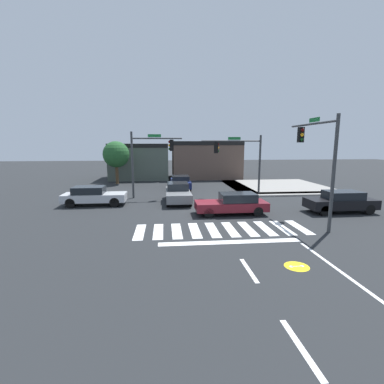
{
  "coord_description": "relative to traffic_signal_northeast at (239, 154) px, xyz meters",
  "views": [
    {
      "loc": [
        -3.05,
        -18.96,
        4.61
      ],
      "look_at": [
        -1.08,
        0.94,
        1.15
      ],
      "focal_mm": 26.27,
      "sensor_mm": 36.0,
      "label": 1
    }
  ],
  "objects": [
    {
      "name": "curb_corner_northeast",
      "position": [
        4.94,
        4.03,
        -3.6
      ],
      "size": [
        10.0,
        10.6,
        0.15
      ],
      "color": "gray",
      "rests_on": "ground_plane"
    },
    {
      "name": "traffic_signal_northwest",
      "position": [
        -7.78,
        -0.31,
        0.1
      ],
      "size": [
        4.29,
        0.32,
        5.6
      ],
      "color": "#383A3D",
      "rests_on": "ground_plane"
    },
    {
      "name": "car_black",
      "position": [
        5.27,
        -6.86,
        -2.92
      ],
      "size": [
        4.53,
        1.79,
        1.46
      ],
      "rotation": [
        0.0,
        0.0,
        3.14
      ],
      "color": "black",
      "rests_on": "ground_plane"
    },
    {
      "name": "car_maroon",
      "position": [
        -2.14,
        -6.62,
        -2.96
      ],
      "size": [
        4.67,
        1.77,
        1.4
      ],
      "rotation": [
        0.0,
        0.0,
        3.14
      ],
      "color": "maroon",
      "rests_on": "ground_plane"
    },
    {
      "name": "bike_detector_marking",
      "position": [
        -1.64,
        -14.76,
        -3.67
      ],
      "size": [
        0.94,
        0.94,
        0.01
      ],
      "color": "yellow",
      "rests_on": "ground_plane"
    },
    {
      "name": "lane_markings",
      "position": [
        -2.44,
        -17.41,
        -3.67
      ],
      "size": [
        6.8,
        20.25,
        0.01
      ],
      "color": "white",
      "rests_on": "ground_plane"
    },
    {
      "name": "car_navy",
      "position": [
        -4.98,
        3.99,
        -2.95
      ],
      "size": [
        1.89,
        4.59,
        1.4
      ],
      "rotation": [
        0.0,
        0.0,
        -1.57
      ],
      "color": "#141E4C",
      "rests_on": "ground_plane"
    },
    {
      "name": "storefront_row",
      "position": [
        -4.99,
        13.72,
        -1.27
      ],
      "size": [
        17.05,
        6.54,
        4.91
      ],
      "color": "#4C564C",
      "rests_on": "ground_plane"
    },
    {
      "name": "car_gray",
      "position": [
        -5.54,
        -2.32,
        -2.93
      ],
      "size": [
        1.88,
        4.64,
        1.5
      ],
      "rotation": [
        0.0,
        0.0,
        -1.57
      ],
      "color": "slate",
      "rests_on": "ground_plane"
    },
    {
      "name": "crosswalk_near",
      "position": [
        -3.55,
        -9.89,
        -3.67
      ],
      "size": [
        9.32,
        2.74,
        0.01
      ],
      "color": "silver",
      "rests_on": "ground_plane"
    },
    {
      "name": "car_silver",
      "position": [
        -11.96,
        -2.93,
        -2.93
      ],
      "size": [
        4.62,
        1.76,
        1.44
      ],
      "color": "#B7BABF",
      "rests_on": "ground_plane"
    },
    {
      "name": "traffic_signal_northeast",
      "position": [
        0.0,
        0.0,
        0.0
      ],
      "size": [
        5.34,
        0.32,
        5.34
      ],
      "rotation": [
        0.0,
        0.0,
        3.14
      ],
      "color": "#383A3D",
      "rests_on": "ground_plane"
    },
    {
      "name": "roadside_tree",
      "position": [
        -12.05,
        8.61,
        -0.3
      ],
      "size": [
        2.98,
        2.98,
        4.89
      ],
      "color": "#4C3823",
      "rests_on": "ground_plane"
    },
    {
      "name": "ground_plane",
      "position": [
        -3.55,
        -5.39,
        -3.68
      ],
      "size": [
        120.0,
        120.0,
        0.0
      ],
      "primitive_type": "plane",
      "color": "#232628"
    },
    {
      "name": "traffic_signal_southeast",
      "position": [
        1.98,
        -9.23,
        0.57
      ],
      "size": [
        0.32,
        5.1,
        6.08
      ],
      "rotation": [
        0.0,
        0.0,
        1.57
      ],
      "color": "#383A3D",
      "rests_on": "ground_plane"
    }
  ]
}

